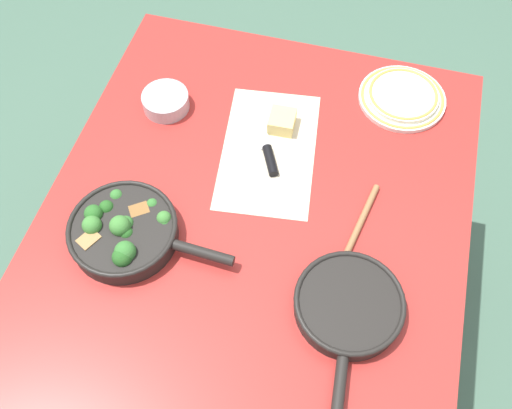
# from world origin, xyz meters

# --- Properties ---
(ground_plane) EXTENTS (14.00, 14.00, 0.00)m
(ground_plane) POSITION_xyz_m (0.00, 0.00, 0.00)
(ground_plane) COLOR #476B56
(dining_table_red) EXTENTS (1.15, 0.99, 0.76)m
(dining_table_red) POSITION_xyz_m (0.00, 0.00, 0.67)
(dining_table_red) COLOR #B72D28
(dining_table_red) RESTS_ON ground_plane
(skillet_broccoli) EXTENTS (0.25, 0.39, 0.08)m
(skillet_broccoli) POSITION_xyz_m (0.15, -0.27, 0.79)
(skillet_broccoli) COLOR black
(skillet_broccoli) RESTS_ON dining_table_red
(skillet_eggs) EXTENTS (0.38, 0.23, 0.05)m
(skillet_eggs) POSITION_xyz_m (0.19, 0.25, 0.78)
(skillet_eggs) COLOR black
(skillet_eggs) RESTS_ON dining_table_red
(wooden_spoon) EXTENTS (0.33, 0.09, 0.02)m
(wooden_spoon) POSITION_xyz_m (0.07, 0.23, 0.76)
(wooden_spoon) COLOR #996B42
(wooden_spoon) RESTS_ON dining_table_red
(parchment_sheet) EXTENTS (0.41, 0.28, 0.00)m
(parchment_sheet) POSITION_xyz_m (-0.18, -0.01, 0.76)
(parchment_sheet) COLOR beige
(parchment_sheet) RESTS_ON dining_table_red
(grater_knife) EXTENTS (0.22, 0.13, 0.02)m
(grater_knife) POSITION_xyz_m (-0.17, -0.02, 0.76)
(grater_knife) COLOR silver
(grater_knife) RESTS_ON dining_table_red
(cheese_block) EXTENTS (0.07, 0.07, 0.04)m
(cheese_block) POSITION_xyz_m (-0.26, 0.00, 0.78)
(cheese_block) COLOR #EFD67A
(cheese_block) RESTS_ON dining_table_red
(dinner_plate_stack) EXTENTS (0.23, 0.23, 0.03)m
(dinner_plate_stack) POSITION_xyz_m (-0.43, 0.29, 0.77)
(dinner_plate_stack) COLOR silver
(dinner_plate_stack) RESTS_ON dining_table_red
(prep_bowl_steel) EXTENTS (0.12, 0.12, 0.04)m
(prep_bowl_steel) POSITION_xyz_m (-0.25, -0.31, 0.78)
(prep_bowl_steel) COLOR #B7B7BC
(prep_bowl_steel) RESTS_ON dining_table_red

